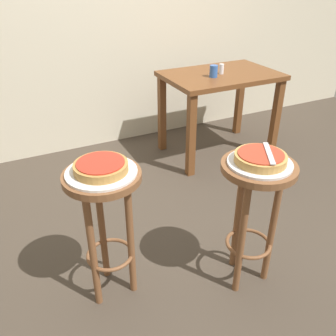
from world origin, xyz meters
TOP-DOWN VIEW (x-y plane):
  - ground_plane at (0.00, 0.00)m, footprint 6.00×6.00m
  - stool_foreground at (0.01, -0.45)m, footprint 0.36×0.36m
  - serving_plate_foreground at (0.01, -0.45)m, footprint 0.31×0.31m
  - pizza_foreground at (0.01, -0.45)m, footprint 0.25×0.25m
  - stool_middle at (-0.69, -0.20)m, footprint 0.36×0.36m
  - serving_plate_middle at (-0.69, -0.20)m, footprint 0.33×0.33m
  - pizza_middle at (-0.69, -0.20)m, footprint 0.25×0.25m
  - dining_table at (0.73, 0.96)m, footprint 0.96×0.64m
  - cup_near_edge at (0.60, 0.89)m, footprint 0.07×0.07m
  - condiment_shaker at (0.71, 0.94)m, footprint 0.04×0.04m
  - pizza_server_knife at (0.04, -0.47)m, footprint 0.13×0.20m

SIDE VIEW (x-z plane):
  - ground_plane at x=0.00m, z-range 0.00..0.00m
  - stool_foreground at x=0.01m, z-range 0.17..0.90m
  - stool_middle at x=-0.69m, z-range 0.17..0.90m
  - dining_table at x=0.73m, z-range 0.24..0.98m
  - serving_plate_foreground at x=0.01m, z-range 0.73..0.75m
  - serving_plate_middle at x=-0.69m, z-range 0.73..0.75m
  - pizza_middle at x=-0.69m, z-range 0.75..0.79m
  - pizza_foreground at x=0.01m, z-range 0.75..0.79m
  - condiment_shaker at x=0.71m, z-range 0.74..0.82m
  - cup_near_edge at x=0.60m, z-range 0.74..0.84m
  - pizza_server_knife at x=0.04m, z-range 0.79..0.80m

